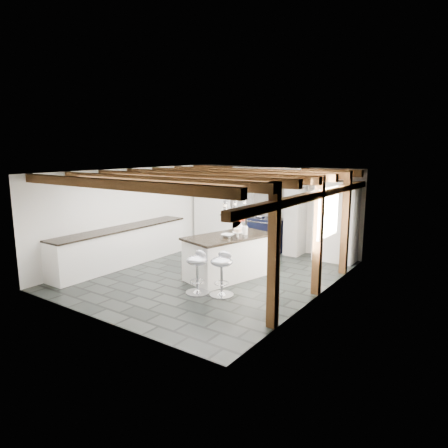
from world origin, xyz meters
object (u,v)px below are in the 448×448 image
Objects in this scene: kitchen_island at (228,256)px; bar_stool_far at (198,267)px; range_cooker at (268,234)px; bar_stool_near at (222,269)px.

bar_stool_far is at bearing -70.74° from kitchen_island.
kitchen_island reaches higher than bar_stool_far.
range_cooker is 0.48× the size of kitchen_island.
bar_stool_near is at bearing 30.43° from bar_stool_far.
bar_stool_far is at bearing -161.29° from bar_stool_near.
bar_stool_far is (0.53, -3.79, 0.07)m from range_cooker.
bar_stool_far is at bearing -82.05° from range_cooker.
bar_stool_near is 0.48m from bar_stool_far.
bar_stool_near is (0.53, -1.00, 0.06)m from kitchen_island.
bar_stool_near is (0.98, -3.62, 0.07)m from range_cooker.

